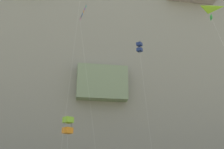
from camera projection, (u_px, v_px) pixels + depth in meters
The scene contains 5 objects.
cliff_face at pixel (96, 46), 72.45m from camera, with size 180.00×30.68×69.00m.
kite_delta_upper_mid at pixel (210, 21), 27.77m from camera, with size 1.96×5.95×17.29m.
kite_box_high_right at pixel (68, 125), 34.30m from camera, with size 1.44×5.03×9.14m.
kite_box_high_center at pixel (140, 48), 38.25m from camera, with size 0.94×5.51×19.74m.
kite_banner_far_left at pixel (85, 34), 37.43m from camera, with size 3.03×4.58×23.97m.
Camera 1 is at (-6.43, -2.86, 2.03)m, focal length 43.99 mm.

